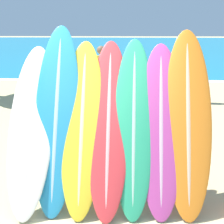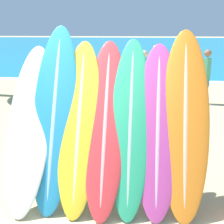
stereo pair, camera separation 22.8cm
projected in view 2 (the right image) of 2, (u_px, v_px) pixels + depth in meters
The scene contains 12 objects.
ocean_water at pixel (141, 45), 41.36m from camera, with size 120.00×60.00×0.01m.
surfboard_rack at pixel (105, 164), 3.95m from camera, with size 2.28×0.04×0.97m.
surfboard_slot_0 at pixel (29, 127), 3.91m from camera, with size 0.56×1.16×1.97m.
surfboard_slot_1 at pixel (54, 116), 3.90m from camera, with size 0.56×1.08×2.24m.
surfboard_slot_2 at pixel (79, 126), 3.85m from camera, with size 0.53×1.08×2.04m.
surfboard_slot_3 at pixel (105, 126), 3.82m from camera, with size 0.52×1.13×2.04m.
surfboard_slot_4 at pixel (130, 126), 3.79m from camera, with size 0.49×1.03×2.07m.
surfboard_slot_5 at pixel (158, 130), 3.75m from camera, with size 0.53×0.96×2.01m.
surfboard_slot_6 at pixel (185, 123), 3.73m from camera, with size 0.57×1.00×2.18m.
person_near_water at pixel (109, 74), 8.68m from camera, with size 0.29×0.23×1.72m.
person_mid_beach at pixel (144, 75), 9.03m from camera, with size 0.21×0.27×1.57m.
person_far_left at pixel (206, 75), 9.01m from camera, with size 0.26×0.27×1.60m.
Camera 2 is at (0.74, -2.91, 2.19)m, focal length 50.00 mm.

